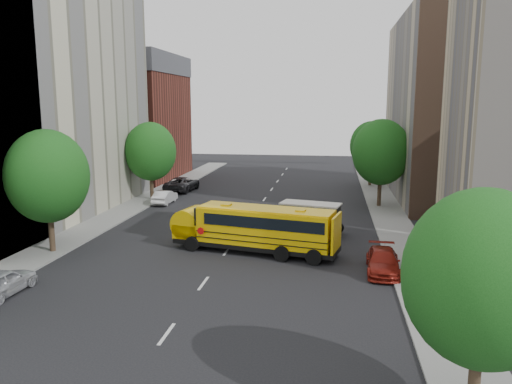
% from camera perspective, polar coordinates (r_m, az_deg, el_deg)
% --- Properties ---
extents(ground, '(120.00, 120.00, 0.00)m').
position_cam_1_polar(ground, '(34.53, -2.65, -5.81)').
color(ground, black).
rests_on(ground, ground).
extents(sidewalk_left, '(3.00, 80.00, 0.12)m').
position_cam_1_polar(sidewalk_left, '(42.73, -16.61, -3.04)').
color(sidewalk_left, slate).
rests_on(sidewalk_left, ground).
extents(sidewalk_right, '(3.00, 80.00, 0.12)m').
position_cam_1_polar(sidewalk_right, '(39.01, 15.72, -4.23)').
color(sidewalk_right, slate).
rests_on(sidewalk_right, ground).
extents(lane_markings, '(0.15, 64.00, 0.01)m').
position_cam_1_polar(lane_markings, '(44.08, -0.09, -2.29)').
color(lane_markings, silver).
rests_on(lane_markings, ground).
extents(building_left_cream, '(10.00, 26.00, 20.00)m').
position_cam_1_polar(building_left_cream, '(45.74, -24.20, 9.90)').
color(building_left_cream, beige).
rests_on(building_left_cream, ground).
extents(building_left_redbrick, '(10.00, 15.00, 13.00)m').
position_cam_1_polar(building_left_redbrick, '(65.43, -13.47, 7.21)').
color(building_left_redbrick, maroon).
rests_on(building_left_redbrick, ground).
extents(building_right_far, '(10.00, 22.00, 18.00)m').
position_cam_1_polar(building_right_far, '(53.77, 21.24, 8.92)').
color(building_right_far, tan).
rests_on(building_right_far, ground).
extents(building_right_sidewall, '(10.10, 0.30, 18.00)m').
position_cam_1_polar(building_right_sidewall, '(43.09, 24.36, 8.60)').
color(building_right_sidewall, brown).
rests_on(building_right_sidewall, ground).
extents(street_tree_1, '(5.12, 5.12, 7.90)m').
position_cam_1_polar(street_tree_1, '(33.84, -22.73, 1.67)').
color(street_tree_1, '#38281C').
rests_on(street_tree_1, ground).
extents(street_tree_2, '(4.99, 4.99, 7.71)m').
position_cam_1_polar(street_tree_2, '(49.98, -11.97, 4.55)').
color(street_tree_2, '#38281C').
rests_on(street_tree_2, ground).
extents(street_tree_3, '(4.61, 4.61, 7.11)m').
position_cam_1_polar(street_tree_3, '(15.99, 24.49, -9.00)').
color(street_tree_3, '#38281C').
rests_on(street_tree_3, ground).
extents(street_tree_4, '(5.25, 5.25, 8.10)m').
position_cam_1_polar(street_tree_4, '(46.96, 14.11, 4.43)').
color(street_tree_4, '#38281C').
rests_on(street_tree_4, ground).
extents(street_tree_5, '(4.86, 4.86, 7.51)m').
position_cam_1_polar(street_tree_5, '(58.91, 13.04, 5.19)').
color(street_tree_5, '#38281C').
rests_on(street_tree_5, ground).
extents(school_bus, '(10.98, 4.62, 3.02)m').
position_cam_1_polar(school_bus, '(31.97, -0.28, -3.96)').
color(school_bus, black).
rests_on(school_bus, ground).
extents(safari_truck, '(5.67, 3.06, 2.30)m').
position_cam_1_polar(safari_truck, '(36.86, 5.57, -2.86)').
color(safari_truck, black).
rests_on(safari_truck, ground).
extents(parked_car_0, '(1.76, 4.08, 1.37)m').
position_cam_1_polar(parked_car_0, '(28.18, -27.07, -9.17)').
color(parked_car_0, '#ADAFB4').
rests_on(parked_car_0, ground).
extents(parked_car_1, '(1.38, 3.91, 1.29)m').
position_cam_1_polar(parked_car_1, '(48.46, -10.40, -0.56)').
color(parked_car_1, silver).
rests_on(parked_car_1, ground).
extents(parked_car_2, '(2.96, 5.76, 1.56)m').
position_cam_1_polar(parked_car_2, '(55.23, -8.44, 0.93)').
color(parked_car_2, black).
rests_on(parked_car_2, ground).
extents(parked_car_3, '(1.99, 4.51, 1.29)m').
position_cam_1_polar(parked_car_3, '(29.32, 14.31, -7.70)').
color(parked_car_3, maroon).
rests_on(parked_car_3, ground).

